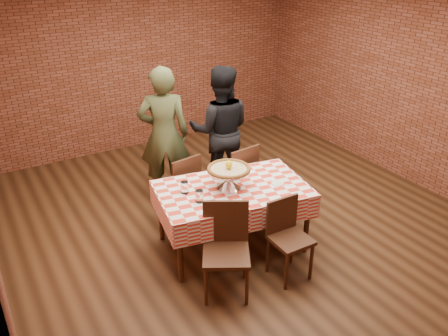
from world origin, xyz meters
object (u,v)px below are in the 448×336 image
at_px(pizza, 229,169).
at_px(chair_far_left, 179,186).
at_px(chair_near_right, 291,242).
at_px(water_glass_right, 185,187).
at_px(condiment_caddy, 229,171).
at_px(diner_black, 220,130).
at_px(diner_olive, 164,135).
at_px(pizza_stand, 229,179).
at_px(chair_near_left, 226,253).
at_px(chair_far_right, 235,176).
at_px(table, 232,217).
at_px(water_glass_left, 199,196).

bearing_deg(pizza, chair_far_left, 104.24).
bearing_deg(chair_near_right, water_glass_right, 128.14).
bearing_deg(condiment_caddy, diner_black, 96.88).
relative_size(chair_far_left, diner_olive, 0.49).
distance_m(chair_near_right, diner_olive, 2.30).
distance_m(pizza_stand, diner_olive, 1.42).
bearing_deg(chair_near_left, chair_near_right, 19.54).
bearing_deg(pizza_stand, chair_far_left, 104.24).
height_order(pizza, chair_far_right, pizza).
relative_size(table, diner_black, 0.92).
bearing_deg(table, chair_near_left, -126.23).
bearing_deg(chair_far_left, pizza, 95.28).
bearing_deg(water_glass_right, water_glass_left, -79.70).
bearing_deg(chair_near_right, diner_black, 80.08).
bearing_deg(water_glass_left, water_glass_right, 100.30).
bearing_deg(pizza_stand, diner_olive, 95.12).
distance_m(water_glass_left, condiment_caddy, 0.67).
xyz_separation_m(table, chair_near_right, (0.22, -0.77, 0.05)).
height_order(pizza, chair_far_left, pizza).
xyz_separation_m(chair_near_left, chair_near_right, (0.69, -0.13, -0.04)).
distance_m(pizza, condiment_caddy, 0.32).
distance_m(chair_far_left, chair_far_right, 0.74).
distance_m(pizza_stand, chair_near_right, 0.95).
height_order(chair_near_right, chair_far_left, chair_far_left).
xyz_separation_m(chair_far_left, chair_far_right, (0.72, -0.16, 0.02)).
xyz_separation_m(pizza_stand, pizza, (0.00, 0.00, 0.11)).
distance_m(pizza, chair_far_right, 0.99).
bearing_deg(diner_black, chair_near_left, 90.02).
relative_size(table, pizza, 3.44).
height_order(pizza, chair_near_left, pizza).
xyz_separation_m(condiment_caddy, chair_near_left, (-0.59, -0.90, -0.36)).
bearing_deg(pizza_stand, table, -43.67).
bearing_deg(table, chair_far_right, 55.89).
bearing_deg(chair_near_left, pizza, 86.77).
relative_size(chair_near_right, diner_black, 0.48).
xyz_separation_m(pizza_stand, condiment_caddy, (0.15, 0.23, -0.04)).
bearing_deg(diner_black, water_glass_right, 74.37).
xyz_separation_m(pizza, water_glass_left, (-0.42, -0.11, -0.15)).
relative_size(table, chair_far_left, 1.82).
xyz_separation_m(table, chair_near_left, (-0.47, -0.64, 0.09)).
bearing_deg(condiment_caddy, pizza_stand, -91.27).
distance_m(water_glass_left, chair_near_right, 1.04).
xyz_separation_m(pizza, chair_far_right, (0.51, 0.68, -0.52)).
xyz_separation_m(table, water_glass_left, (-0.46, -0.08, 0.45)).
bearing_deg(diner_olive, condiment_caddy, 125.70).
distance_m(pizza, chair_near_right, 1.00).
height_order(table, pizza_stand, pizza_stand).
xyz_separation_m(pizza_stand, chair_far_right, (0.51, 0.68, -0.40)).
bearing_deg(chair_near_left, diner_black, 90.81).
xyz_separation_m(pizza_stand, chair_near_left, (-0.44, -0.67, -0.40)).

